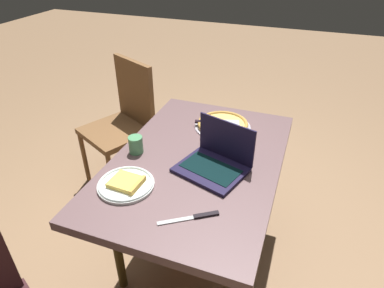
{
  "coord_description": "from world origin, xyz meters",
  "views": [
    {
      "loc": [
        1.28,
        0.44,
        1.69
      ],
      "look_at": [
        0.02,
        -0.02,
        0.83
      ],
      "focal_mm": 31.16,
      "sensor_mm": 36.0,
      "label": 1
    }
  ],
  "objects_px": {
    "table_knife": "(195,217)",
    "drink_cup": "(136,145)",
    "dining_table": "(197,170)",
    "chair_far": "(124,118)",
    "pizza_plate": "(126,184)",
    "pizza_tray": "(223,124)",
    "laptop": "(215,161)"
  },
  "relations": [
    {
      "from": "table_knife",
      "to": "drink_cup",
      "type": "bearing_deg",
      "value": -127.26
    },
    {
      "from": "dining_table",
      "to": "chair_far",
      "type": "relative_size",
      "value": 1.28
    },
    {
      "from": "pizza_plate",
      "to": "table_knife",
      "type": "height_order",
      "value": "pizza_plate"
    },
    {
      "from": "dining_table",
      "to": "pizza_plate",
      "type": "height_order",
      "value": "pizza_plate"
    },
    {
      "from": "drink_cup",
      "to": "dining_table",
      "type": "bearing_deg",
      "value": 99.6
    },
    {
      "from": "pizza_plate",
      "to": "drink_cup",
      "type": "bearing_deg",
      "value": -161.27
    },
    {
      "from": "table_knife",
      "to": "drink_cup",
      "type": "relative_size",
      "value": 2.44
    },
    {
      "from": "pizza_tray",
      "to": "laptop",
      "type": "bearing_deg",
      "value": 10.69
    },
    {
      "from": "drink_cup",
      "to": "chair_far",
      "type": "bearing_deg",
      "value": -143.84
    },
    {
      "from": "dining_table",
      "to": "pizza_tray",
      "type": "xyz_separation_m",
      "value": [
        -0.35,
        0.03,
        0.09
      ]
    },
    {
      "from": "chair_far",
      "to": "pizza_tray",
      "type": "bearing_deg",
      "value": 74.42
    },
    {
      "from": "pizza_tray",
      "to": "drink_cup",
      "type": "relative_size",
      "value": 3.61
    },
    {
      "from": "drink_cup",
      "to": "chair_far",
      "type": "xyz_separation_m",
      "value": [
        -0.62,
        -0.46,
        -0.25
      ]
    },
    {
      "from": "pizza_tray",
      "to": "table_knife",
      "type": "distance_m",
      "value": 0.74
    },
    {
      "from": "dining_table",
      "to": "pizza_tray",
      "type": "relative_size",
      "value": 3.75
    },
    {
      "from": "pizza_tray",
      "to": "table_knife",
      "type": "bearing_deg",
      "value": 7.36
    },
    {
      "from": "laptop",
      "to": "dining_table",
      "type": "bearing_deg",
      "value": -112.48
    },
    {
      "from": "laptop",
      "to": "pizza_tray",
      "type": "xyz_separation_m",
      "value": [
        -0.39,
        -0.07,
        -0.02
      ]
    },
    {
      "from": "dining_table",
      "to": "chair_far",
      "type": "height_order",
      "value": "chair_far"
    },
    {
      "from": "dining_table",
      "to": "table_knife",
      "type": "relative_size",
      "value": 5.55
    },
    {
      "from": "pizza_plate",
      "to": "dining_table",
      "type": "bearing_deg",
      "value": 143.89
    },
    {
      "from": "laptop",
      "to": "pizza_plate",
      "type": "bearing_deg",
      "value": -51.1
    },
    {
      "from": "pizza_plate",
      "to": "pizza_tray",
      "type": "height_order",
      "value": "same"
    },
    {
      "from": "pizza_plate",
      "to": "drink_cup",
      "type": "xyz_separation_m",
      "value": [
        -0.26,
        -0.09,
        0.03
      ]
    },
    {
      "from": "pizza_tray",
      "to": "pizza_plate",
      "type": "bearing_deg",
      "value": -21.25
    },
    {
      "from": "pizza_tray",
      "to": "chair_far",
      "type": "bearing_deg",
      "value": -105.58
    },
    {
      "from": "pizza_tray",
      "to": "drink_cup",
      "type": "height_order",
      "value": "drink_cup"
    },
    {
      "from": "dining_table",
      "to": "laptop",
      "type": "height_order",
      "value": "laptop"
    },
    {
      "from": "dining_table",
      "to": "drink_cup",
      "type": "bearing_deg",
      "value": -80.4
    },
    {
      "from": "pizza_plate",
      "to": "pizza_tray",
      "type": "xyz_separation_m",
      "value": [
        -0.66,
        0.26,
        0.0
      ]
    },
    {
      "from": "laptop",
      "to": "drink_cup",
      "type": "distance_m",
      "value": 0.42
    },
    {
      "from": "drink_cup",
      "to": "chair_far",
      "type": "height_order",
      "value": "chair_far"
    }
  ]
}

